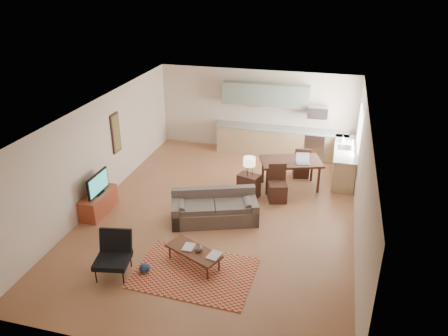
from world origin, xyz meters
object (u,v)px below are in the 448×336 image
(sofa, at_px, (214,207))
(console_table, at_px, (249,186))
(coffee_table, at_px, (194,257))
(dining_table, at_px, (290,174))
(tv_credenza, at_px, (99,203))
(armchair, at_px, (112,257))

(sofa, bearing_deg, console_table, 48.89)
(sofa, relative_size, coffee_table, 1.76)
(dining_table, bearing_deg, coffee_table, -129.74)
(tv_credenza, distance_m, dining_table, 5.20)
(armchair, height_order, dining_table, armchair)
(armchair, relative_size, console_table, 1.35)
(tv_credenza, bearing_deg, dining_table, 30.12)
(tv_credenza, distance_m, console_table, 3.91)
(tv_credenza, bearing_deg, armchair, -54.45)
(console_table, bearing_deg, sofa, -94.70)
(sofa, bearing_deg, coffee_table, -108.28)
(armchair, xyz_separation_m, dining_table, (2.97, 4.74, -0.02))
(console_table, bearing_deg, tv_credenza, -136.61)
(armchair, xyz_separation_m, tv_credenza, (-1.53, 2.13, -0.17))
(console_table, bearing_deg, dining_table, 55.60)
(coffee_table, bearing_deg, tv_credenza, 179.52)
(console_table, distance_m, dining_table, 1.31)
(sofa, relative_size, tv_credenza, 1.83)
(armchair, bearing_deg, coffee_table, 15.50)
(coffee_table, bearing_deg, armchair, -129.11)
(console_table, relative_size, dining_table, 0.40)
(dining_table, bearing_deg, console_table, -160.00)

